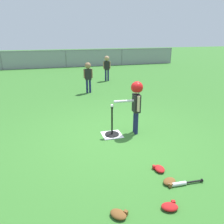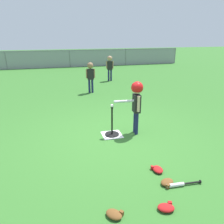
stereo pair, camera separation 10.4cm
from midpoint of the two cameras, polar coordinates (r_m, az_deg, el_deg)
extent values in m
plane|color=#336B28|center=(4.88, 1.42, -6.58)|extent=(60.00, 60.00, 0.00)
cube|color=white|center=(4.99, 0.60, -5.92)|extent=(0.44, 0.44, 0.01)
cylinder|color=black|center=(4.98, 0.60, -5.83)|extent=(0.32, 0.32, 0.03)
cylinder|color=black|center=(4.85, 0.62, -2.33)|extent=(0.04, 0.04, 0.63)
cylinder|color=black|center=(4.74, 0.63, 1.10)|extent=(0.06, 0.06, 0.02)
sphere|color=white|center=(4.73, 0.63, 1.64)|extent=(0.07, 0.07, 0.07)
cylinder|color=#191E4C|center=(4.96, 7.01, -3.00)|extent=(0.08, 0.08, 0.52)
cylinder|color=#191E4C|center=(5.06, 6.62, -2.51)|extent=(0.08, 0.08, 0.52)
cube|color=black|center=(4.85, 7.03, 2.26)|extent=(0.16, 0.24, 0.40)
cylinder|color=beige|center=(4.72, 7.56, 2.07)|extent=(0.06, 0.06, 0.34)
cylinder|color=beige|center=(4.98, 6.56, 3.06)|extent=(0.06, 0.06, 0.34)
sphere|color=beige|center=(4.77, 7.19, 6.01)|extent=(0.23, 0.23, 0.23)
sphere|color=red|center=(4.76, 7.21, 6.34)|extent=(0.26, 0.26, 0.26)
cylinder|color=silver|center=(4.78, 4.66, 2.85)|extent=(0.60, 0.10, 0.06)
cylinder|color=#191E4C|center=(10.72, 0.03, 9.52)|extent=(0.08, 0.08, 0.53)
cylinder|color=#191E4C|center=(10.71, -0.61, 9.52)|extent=(0.08, 0.08, 0.53)
cube|color=black|center=(10.64, -0.29, 12.01)|extent=(0.26, 0.19, 0.41)
cylinder|color=tan|center=(10.64, 0.52, 12.17)|extent=(0.06, 0.06, 0.35)
cylinder|color=tan|center=(10.64, -1.10, 12.17)|extent=(0.06, 0.06, 0.35)
sphere|color=tan|center=(10.60, -0.29, 13.81)|extent=(0.24, 0.24, 0.24)
cylinder|color=#191E4C|center=(8.53, -4.79, 6.76)|extent=(0.08, 0.08, 0.52)
cylinder|color=#191E4C|center=(8.52, -5.56, 6.72)|extent=(0.08, 0.08, 0.52)
cube|color=black|center=(8.43, -5.28, 9.78)|extent=(0.24, 0.15, 0.40)
cylinder|color=#8C6647|center=(8.44, -4.30, 10.02)|extent=(0.06, 0.06, 0.34)
cylinder|color=#8C6647|center=(8.41, -6.27, 9.92)|extent=(0.06, 0.06, 0.34)
sphere|color=#8C6647|center=(8.38, -5.35, 11.99)|extent=(0.23, 0.23, 0.23)
cylinder|color=silver|center=(3.59, 16.95, -17.76)|extent=(0.28, 0.08, 0.06)
cylinder|color=black|center=(3.71, 20.92, -16.85)|extent=(0.28, 0.05, 0.03)
cylinder|color=black|center=(3.78, 22.79, -16.39)|extent=(0.02, 0.05, 0.05)
ellipsoid|color=#B21919|center=(3.84, 12.63, -14.41)|extent=(0.18, 0.23, 0.07)
cube|color=#B21919|center=(3.87, 11.23, -14.05)|extent=(0.04, 0.05, 0.06)
ellipsoid|color=brown|center=(3.02, 1.62, -25.13)|extent=(0.26, 0.27, 0.07)
cube|color=brown|center=(3.03, 3.59, -24.82)|extent=(0.06, 0.06, 0.06)
ellipsoid|color=brown|center=(3.60, 15.01, -17.25)|extent=(0.27, 0.23, 0.07)
cube|color=brown|center=(3.53, 15.30, -18.19)|extent=(0.06, 0.06, 0.06)
ellipsoid|color=#B21919|center=(3.18, 14.88, -22.99)|extent=(0.25, 0.21, 0.07)
cube|color=#B21919|center=(3.25, 15.78, -22.03)|extent=(0.06, 0.05, 0.06)
cylinder|color=slate|center=(15.71, -25.76, 12.03)|extent=(0.06, 0.06, 1.15)
cylinder|color=slate|center=(15.52, -10.76, 13.52)|extent=(0.06, 0.06, 1.15)
cylinder|color=slate|center=(16.34, 3.77, 14.11)|extent=(0.06, 0.06, 1.15)
cylinder|color=slate|center=(18.03, 16.27, 13.92)|extent=(0.06, 0.06, 1.15)
cube|color=gray|center=(15.48, -10.89, 15.42)|extent=(16.00, 0.03, 0.03)
cube|color=gray|center=(15.52, -10.76, 13.52)|extent=(16.00, 0.01, 1.15)
camera|label=1|loc=(0.05, -89.38, 0.22)|focal=35.07mm
camera|label=2|loc=(0.05, 90.62, -0.22)|focal=35.07mm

